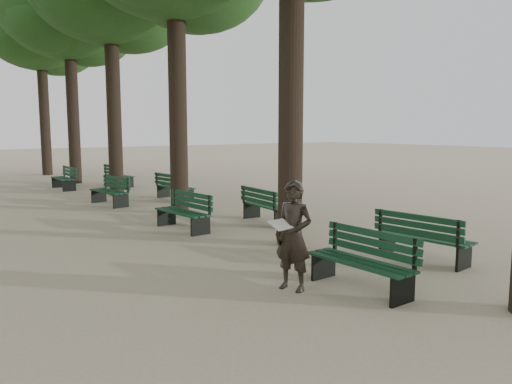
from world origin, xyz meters
TOP-DOWN VIEW (x-y plane):
  - ground at (0.00, 0.00)m, footprint 120.00×120.00m
  - tree_central_4 at (1.50, 18.00)m, footprint 6.00×6.00m
  - tree_central_5 at (1.50, 23.00)m, footprint 6.00×6.00m
  - bench_left_0 at (0.37, 0.01)m, footprint 0.60×1.81m
  - bench_left_1 at (0.37, 5.71)m, footprint 0.68×1.83m
  - bench_left_2 at (0.37, 10.69)m, footprint 0.75×1.85m
  - bench_left_3 at (0.37, 15.90)m, footprint 0.57×1.80m
  - bench_right_0 at (2.63, 0.47)m, footprint 0.74×1.85m
  - bench_right_1 at (2.63, 5.27)m, footprint 0.75×1.85m
  - bench_right_2 at (2.63, 10.49)m, footprint 0.69×1.83m
  - bench_right_3 at (2.63, 15.66)m, footprint 0.71×1.84m
  - man_with_map at (-0.44, 0.64)m, footprint 0.70×0.75m

SIDE VIEW (x-z plane):
  - ground at x=0.00m, z-range 0.00..0.00m
  - bench_left_0 at x=0.37m, z-range -0.19..0.73m
  - bench_left_1 at x=0.37m, z-range -0.19..0.73m
  - bench_left_2 at x=0.37m, z-range -0.19..0.73m
  - bench_left_3 at x=0.37m, z-range -0.19..0.73m
  - bench_right_0 at x=2.63m, z-range -0.19..0.73m
  - bench_right_1 at x=2.63m, z-range -0.19..0.73m
  - bench_right_2 at x=2.63m, z-range -0.19..0.73m
  - bench_right_3 at x=2.63m, z-range -0.19..0.73m
  - man_with_map at x=-0.44m, z-range 0.00..1.69m
  - tree_central_4 at x=1.50m, z-range 2.68..12.63m
  - tree_central_5 at x=1.50m, z-range 2.68..12.63m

